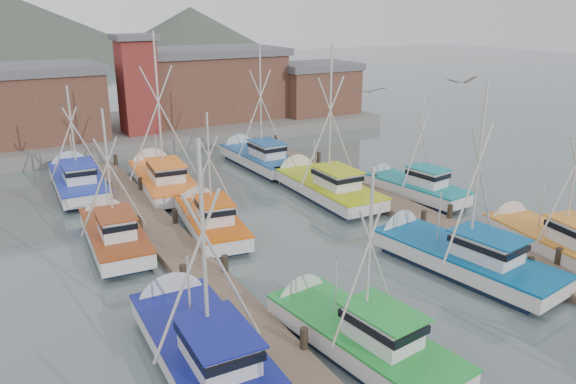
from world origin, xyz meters
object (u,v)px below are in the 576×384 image
boat_4 (352,333)px  boat_8 (209,219)px  boat_12 (162,178)px  lookout_tower (138,84)px

boat_4 → boat_8: (-0.21, 13.32, -0.00)m
boat_8 → boat_12: boat_12 is taller
lookout_tower → boat_8: bearing=-96.2°
boat_4 → boat_8: boat_4 is taller
boat_8 → boat_12: 8.99m
boat_8 → boat_12: (0.11, 8.99, 0.02)m
boat_4 → boat_8: 13.32m
boat_12 → boat_8: bearing=-85.4°
lookout_tower → boat_4: lookout_tower is taller
lookout_tower → boat_12: boat_12 is taller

